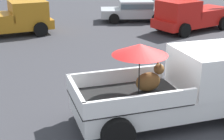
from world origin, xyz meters
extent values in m
plane|color=#38383D|center=(0.00, 0.00, 0.00)|extent=(80.00, 80.00, 0.00)
cylinder|color=black|center=(1.75, 0.99, 0.40)|extent=(0.80, 0.28, 0.80)
cylinder|color=black|center=(-1.75, 0.97, 0.40)|extent=(0.80, 0.28, 0.80)
cylinder|color=black|center=(-1.75, -0.99, 0.40)|extent=(0.80, 0.28, 0.80)
cube|color=white|center=(0.00, 0.00, 0.57)|extent=(5.01, 1.82, 0.50)
cube|color=white|center=(1.40, 0.01, 1.36)|extent=(2.11, 1.87, 1.08)
cube|color=black|center=(-1.15, 0.00, 0.85)|extent=(2.81, 1.85, 0.06)
cube|color=white|center=(-1.15, 0.92, 1.08)|extent=(2.80, 0.11, 0.40)
cube|color=white|center=(-1.15, -0.92, 1.08)|extent=(2.80, 0.11, 0.40)
cube|color=white|center=(-2.50, -0.01, 1.08)|extent=(0.11, 1.84, 0.40)
ellipsoid|color=brown|center=(-0.54, 0.13, 1.14)|extent=(0.68, 0.32, 0.52)
sphere|color=brown|center=(-0.24, 0.13, 1.46)|extent=(0.28, 0.28, 0.28)
cone|color=brown|center=(-0.24, 0.21, 1.60)|extent=(0.09, 0.09, 0.12)
cone|color=brown|center=(-0.24, 0.05, 1.60)|extent=(0.09, 0.09, 0.12)
cylinder|color=black|center=(-0.84, 0.03, 1.43)|extent=(0.03, 0.03, 1.09)
cone|color=red|center=(-0.84, 0.03, 2.07)|extent=(1.42, 1.42, 0.28)
cylinder|color=black|center=(5.06, 8.12, 0.38)|extent=(0.80, 0.47, 0.76)
cylinder|color=black|center=(4.51, 9.94, 0.38)|extent=(0.80, 0.47, 0.76)
cylinder|color=black|center=(8.12, 9.04, 0.38)|extent=(0.80, 0.47, 0.76)
cylinder|color=black|center=(7.58, 10.86, 0.38)|extent=(0.80, 0.47, 0.76)
cube|color=red|center=(6.32, 9.49, 0.55)|extent=(5.11, 3.10, 0.50)
cube|color=red|center=(5.17, 9.15, 1.30)|extent=(2.34, 2.27, 1.00)
cube|color=red|center=(7.28, 9.78, 1.00)|extent=(3.10, 2.50, 0.40)
cylinder|color=black|center=(-2.41, 12.57, 0.38)|extent=(0.79, 0.35, 0.76)
cylinder|color=black|center=(-2.18, 10.68, 0.38)|extent=(0.79, 0.35, 0.76)
cube|color=#B27219|center=(-3.88, 11.43, 0.55)|extent=(4.99, 2.38, 0.50)
cube|color=#B27219|center=(-2.69, 11.58, 1.30)|extent=(2.11, 2.02, 1.00)
cylinder|color=black|center=(2.56, 12.52, 0.33)|extent=(0.69, 0.38, 0.66)
cylinder|color=black|center=(3.02, 14.22, 0.33)|extent=(0.69, 0.38, 0.66)
cylinder|color=black|center=(5.17, 11.82, 0.33)|extent=(0.69, 0.38, 0.66)
cylinder|color=black|center=(5.63, 13.52, 0.33)|extent=(0.69, 0.38, 0.66)
cube|color=#ADB2B7|center=(4.10, 13.02, 0.55)|extent=(4.61, 2.81, 0.52)
cube|color=#ADB2B7|center=(4.19, 12.99, 1.05)|extent=(2.44, 2.09, 0.56)
cube|color=#4C606B|center=(4.19, 12.99, 1.05)|extent=(2.40, 2.15, 0.32)
camera|label=1|loc=(-3.94, -7.41, 4.39)|focal=54.16mm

